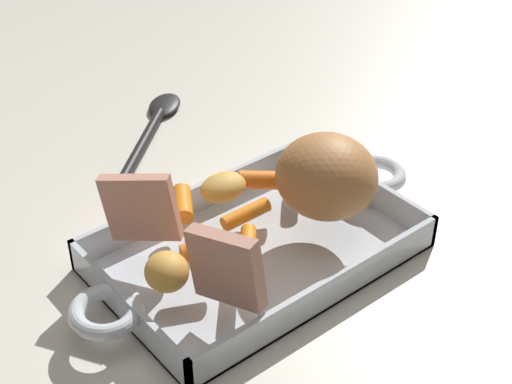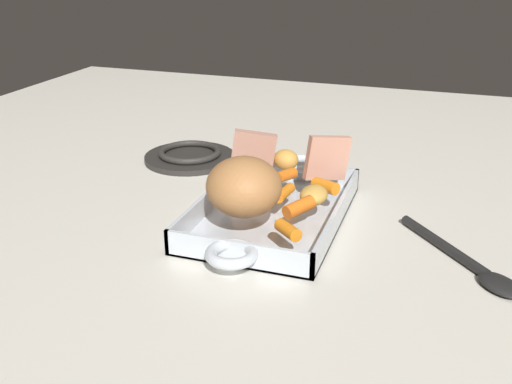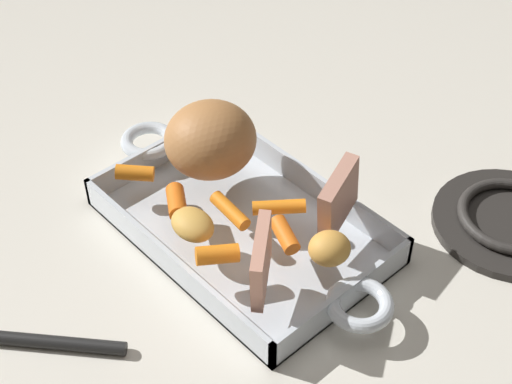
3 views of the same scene
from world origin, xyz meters
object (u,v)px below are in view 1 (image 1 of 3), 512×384
(pork_roast, at_px, (326,176))
(baby_carrot_long, at_px, (243,215))
(potato_corner, at_px, (167,272))
(serving_spoon, at_px, (153,126))
(baby_carrot_short, at_px, (248,248))
(baby_carrot_northwest, at_px, (183,204))
(baby_carrot_center_right, at_px, (307,157))
(roast_slice_outer, at_px, (226,268))
(potato_near_roast, at_px, (223,187))
(baby_carrot_southwest, at_px, (260,180))
(roast_slice_thin, at_px, (141,208))
(baby_carrot_southeast, at_px, (203,249))
(roasting_dish, at_px, (257,248))

(pork_roast, xyz_separation_m, baby_carrot_long, (0.09, -0.04, -0.04))
(potato_corner, bearing_deg, serving_spoon, -120.09)
(baby_carrot_short, bearing_deg, baby_carrot_northwest, -84.26)
(pork_roast, xyz_separation_m, baby_carrot_center_right, (-0.05, -0.09, -0.04))
(roast_slice_outer, distance_m, potato_near_roast, 0.17)
(roast_slice_outer, xyz_separation_m, serving_spoon, (-0.16, -0.39, -0.07))
(baby_carrot_southwest, height_order, serving_spoon, baby_carrot_southwest)
(baby_carrot_long, bearing_deg, roast_slice_outer, 44.33)
(baby_carrot_southwest, bearing_deg, serving_spoon, -92.23)
(pork_roast, height_order, baby_carrot_long, pork_roast)
(roast_slice_thin, bearing_deg, potato_corner, 74.26)
(baby_carrot_northwest, bearing_deg, baby_carrot_center_right, 175.39)
(roast_slice_thin, height_order, baby_carrot_short, roast_slice_thin)
(baby_carrot_long, relative_size, baby_carrot_northwest, 1.21)
(pork_roast, bearing_deg, roast_slice_outer, 14.64)
(pork_roast, xyz_separation_m, roast_slice_thin, (0.19, -0.09, -0.01))
(baby_carrot_northwest, height_order, potato_near_roast, potato_near_roast)
(baby_carrot_long, bearing_deg, potato_corner, 15.94)
(baby_carrot_long, bearing_deg, serving_spoon, -102.76)
(baby_carrot_northwest, relative_size, potato_corner, 1.00)
(baby_carrot_short, relative_size, potato_near_roast, 1.10)
(roast_slice_outer, distance_m, baby_carrot_northwest, 0.16)
(pork_roast, bearing_deg, serving_spoon, -86.61)
(baby_carrot_long, height_order, baby_carrot_southwest, baby_carrot_southwest)
(pork_roast, bearing_deg, baby_carrot_long, -25.21)
(baby_carrot_short, bearing_deg, roast_slice_outer, 34.09)
(roast_slice_thin, distance_m, baby_carrot_long, 0.12)
(pork_roast, distance_m, baby_carrot_long, 0.10)
(baby_carrot_center_right, bearing_deg, roast_slice_outer, 30.25)
(roast_slice_outer, xyz_separation_m, potato_near_roast, (-0.10, -0.14, -0.02))
(baby_carrot_southeast, relative_size, serving_spoon, 0.22)
(roasting_dish, distance_m, baby_carrot_short, 0.06)
(roasting_dish, xyz_separation_m, roast_slice_thin, (0.11, -0.07, 0.07))
(roast_slice_outer, bearing_deg, baby_carrot_center_right, -149.75)
(pork_roast, bearing_deg, baby_carrot_southeast, -7.43)
(baby_carrot_short, distance_m, serving_spoon, 0.36)
(baby_carrot_southwest, relative_size, potato_corner, 1.06)
(baby_carrot_southwest, height_order, baby_carrot_northwest, baby_carrot_southwest)
(baby_carrot_southeast, bearing_deg, potato_corner, 15.45)
(baby_carrot_southwest, bearing_deg, baby_carrot_short, 44.63)
(potato_near_roast, xyz_separation_m, serving_spoon, (-0.06, -0.25, -0.05))
(baby_carrot_short, height_order, baby_carrot_northwest, baby_carrot_northwest)
(baby_carrot_center_right, distance_m, baby_carrot_southwest, 0.08)
(pork_roast, distance_m, baby_carrot_center_right, 0.11)
(roast_slice_thin, xyz_separation_m, baby_carrot_southeast, (-0.03, 0.07, -0.03))
(baby_carrot_northwest, height_order, baby_carrot_southeast, baby_carrot_northwest)
(roasting_dish, bearing_deg, roast_slice_outer, 35.88)
(baby_carrot_center_right, height_order, potato_corner, potato_corner)
(baby_carrot_southeast, bearing_deg, baby_carrot_short, 145.06)
(baby_carrot_long, bearing_deg, baby_carrot_southeast, 16.32)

